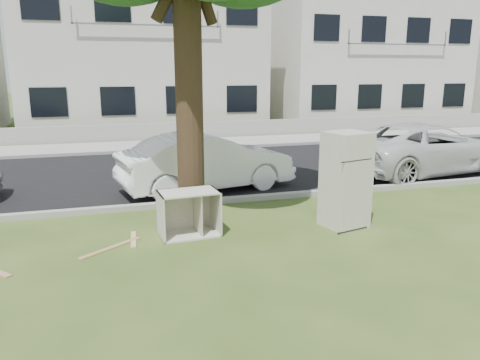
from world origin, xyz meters
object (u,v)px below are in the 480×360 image
object	(u,v)px
cabinet	(189,213)
car_center	(207,162)
car_right	(425,148)
fridge	(346,180)

from	to	relation	value
cabinet	car_center	distance (m)	3.23
car_center	car_right	size ratio (longest dim) A/B	0.82
car_center	car_right	xyz separation A→B (m)	(6.43, 0.21, 0.02)
fridge	cabinet	distance (m)	2.97
cabinet	car_center	world-z (taller)	car_center
fridge	cabinet	bearing A→B (deg)	159.68
car_right	cabinet	bearing A→B (deg)	104.65
cabinet	car_center	size ratio (longest dim) A/B	0.24
fridge	cabinet	world-z (taller)	fridge
car_center	car_right	distance (m)	6.43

